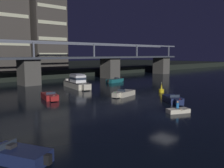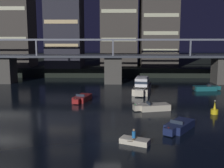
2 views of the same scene
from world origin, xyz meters
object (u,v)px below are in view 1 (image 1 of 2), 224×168
(tower_central, at_px, (3,4))
(speedboat_mid_right, at_px, (124,93))
(river_bridge, at_px, (29,66))
(tower_east_tall, at_px, (45,32))
(speedboat_near_center, at_px, (115,81))
(cabin_cruiser_near_left, at_px, (77,83))
(dinghy_with_paddler, at_px, (178,110))
(speedboat_near_right, at_px, (50,96))
(speedboat_mid_left, at_px, (17,155))
(channel_buoy, at_px, (161,90))
(speedboat_mid_center, at_px, (173,99))

(tower_central, distance_m, speedboat_mid_right, 46.27)
(river_bridge, xyz_separation_m, tower_central, (1.23, 18.21, 15.83))
(tower_east_tall, xyz_separation_m, speedboat_near_center, (5.60, -24.08, -12.69))
(tower_east_tall, xyz_separation_m, cabin_cruiser_near_left, (-6.29, -26.12, -12.06))
(river_bridge, distance_m, cabin_cruiser_near_left, 12.36)
(river_bridge, xyz_separation_m, dinghy_with_paddler, (2.46, -35.57, -3.87))
(speedboat_near_right, distance_m, speedboat_mid_left, 21.26)
(speedboat_near_center, relative_size, speedboat_mid_right, 1.00)
(tower_central, relative_size, speedboat_mid_right, 6.88)
(speedboat_mid_right, distance_m, channel_buoy, 7.65)
(tower_central, relative_size, speedboat_near_right, 6.89)
(speedboat_near_center, relative_size, speedboat_mid_left, 1.06)
(speedboat_mid_center, xyz_separation_m, speedboat_mid_right, (-1.64, 8.16, 0.00))
(tower_central, relative_size, tower_east_tall, 1.62)
(tower_central, relative_size, cabin_cruiser_near_left, 3.83)
(speedboat_near_center, bearing_deg, cabin_cruiser_near_left, -170.29)
(speedboat_near_right, height_order, channel_buoy, channel_buoy)
(speedboat_mid_right, bearing_deg, speedboat_near_right, 151.80)
(tower_central, xyz_separation_m, cabin_cruiser_near_left, (4.02, -28.96, -18.92))
(speedboat_mid_right, relative_size, channel_buoy, 2.96)
(cabin_cruiser_near_left, distance_m, dinghy_with_paddler, 24.99)
(river_bridge, bearing_deg, speedboat_mid_left, -113.95)
(tower_central, bearing_deg, speedboat_near_right, -98.92)
(speedboat_near_right, distance_m, channel_buoy, 18.91)
(river_bridge, distance_m, channel_buoy, 28.69)
(tower_east_tall, height_order, speedboat_mid_center, tower_east_tall)
(tower_east_tall, distance_m, dinghy_with_paddler, 53.31)
(river_bridge, distance_m, tower_east_tall, 21.21)
(tower_east_tall, relative_size, speedboat_near_right, 4.25)
(speedboat_mid_left, relative_size, channel_buoy, 2.81)
(tower_east_tall, distance_m, speedboat_mid_right, 41.32)
(tower_central, height_order, dinghy_with_paddler, tower_central)
(tower_east_tall, relative_size, speedboat_mid_right, 4.25)
(tower_central, height_order, channel_buoy, tower_central)
(cabin_cruiser_near_left, bearing_deg, speedboat_mid_right, -88.52)
(cabin_cruiser_near_left, xyz_separation_m, speedboat_near_right, (-9.72, -7.35, -0.64))
(cabin_cruiser_near_left, relative_size, channel_buoy, 5.32)
(tower_central, distance_m, cabin_cruiser_near_left, 34.83)
(speedboat_near_right, bearing_deg, river_bridge, 76.14)
(cabin_cruiser_near_left, height_order, speedboat_near_right, cabin_cruiser_near_left)
(channel_buoy, bearing_deg, cabin_cruiser_near_left, 118.07)
(river_bridge, bearing_deg, tower_central, 86.13)
(river_bridge, xyz_separation_m, speedboat_mid_center, (7.22, -31.65, -3.73))
(tower_central, xyz_separation_m, tower_east_tall, (10.32, -2.84, -6.86))
(speedboat_mid_right, bearing_deg, speedboat_mid_center, -78.66)
(tower_central, height_order, tower_east_tall, tower_central)
(river_bridge, bearing_deg, speedboat_near_center, -26.93)
(channel_buoy, distance_m, dinghy_with_paddler, 14.72)
(tower_east_tall, distance_m, speedboat_near_right, 39.22)
(speedboat_mid_center, xyz_separation_m, dinghy_with_paddler, (-4.76, -3.92, -0.14))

